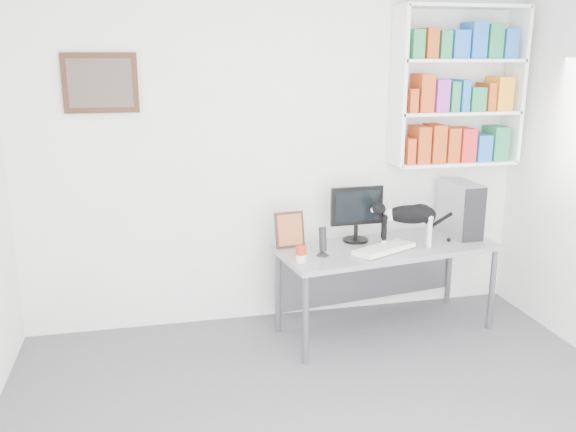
{
  "coord_description": "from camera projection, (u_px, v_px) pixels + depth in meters",
  "views": [
    {
      "loc": [
        -0.97,
        -2.61,
        2.1
      ],
      "look_at": [
        -0.04,
        1.53,
        0.97
      ],
      "focal_mm": 38.0,
      "sensor_mm": 36.0,
      "label": 1
    }
  ],
  "objects": [
    {
      "name": "speaker",
      "position": [
        323.0,
        241.0,
        4.36
      ],
      "size": [
        0.1,
        0.1,
        0.22
      ],
      "primitive_type": "cylinder",
      "rotation": [
        0.0,
        0.0,
        0.04
      ],
      "color": "black",
      "rests_on": "desk"
    },
    {
      "name": "cat",
      "position": [
        408.0,
        225.0,
        4.56
      ],
      "size": [
        0.56,
        0.28,
        0.34
      ],
      "primitive_type": null,
      "rotation": [
        0.0,
        0.0,
        -0.26
      ],
      "color": "black",
      "rests_on": "desk"
    },
    {
      "name": "leaning_print",
      "position": [
        290.0,
        229.0,
        4.56
      ],
      "size": [
        0.23,
        0.11,
        0.28
      ],
      "primitive_type": "cube",
      "rotation": [
        0.0,
        0.0,
        0.1
      ],
      "color": "#402414",
      "rests_on": "desk"
    },
    {
      "name": "wall_art",
      "position": [
        100.0,
        83.0,
        4.3
      ],
      "size": [
        0.52,
        0.04,
        0.42
      ],
      "primitive_type": "cube",
      "color": "#402414",
      "rests_on": "room"
    },
    {
      "name": "bookshelf",
      "position": [
        458.0,
        87.0,
        4.77
      ],
      "size": [
        1.03,
        0.28,
        1.24
      ],
      "primitive_type": "cube",
      "color": "white",
      "rests_on": "room"
    },
    {
      "name": "soup_can",
      "position": [
        301.0,
        255.0,
        4.23
      ],
      "size": [
        0.09,
        0.09,
        0.11
      ],
      "primitive_type": "cylinder",
      "rotation": [
        0.0,
        0.0,
        0.26
      ],
      "color": "red",
      "rests_on": "desk"
    },
    {
      "name": "room",
      "position": [
        368.0,
        218.0,
        2.86
      ],
      "size": [
        4.01,
        4.01,
        2.7
      ],
      "color": "#56565B",
      "rests_on": "ground"
    },
    {
      "name": "monitor",
      "position": [
        356.0,
        214.0,
        4.67
      ],
      "size": [
        0.42,
        0.21,
        0.44
      ],
      "primitive_type": "cube",
      "rotation": [
        0.0,
        0.0,
        0.03
      ],
      "color": "black",
      "rests_on": "desk"
    },
    {
      "name": "desk",
      "position": [
        386.0,
        288.0,
        4.7
      ],
      "size": [
        1.74,
        0.89,
        0.69
      ],
      "primitive_type": "cube",
      "rotation": [
        0.0,
        0.0,
        0.15
      ],
      "color": "gray",
      "rests_on": "room"
    },
    {
      "name": "pc_tower",
      "position": [
        460.0,
        209.0,
        4.84
      ],
      "size": [
        0.2,
        0.43,
        0.43
      ],
      "primitive_type": "cube",
      "rotation": [
        0.0,
        0.0,
        0.02
      ],
      "color": "silver",
      "rests_on": "desk"
    },
    {
      "name": "keyboard",
      "position": [
        384.0,
        249.0,
        4.48
      ],
      "size": [
        0.53,
        0.39,
        0.04
      ],
      "primitive_type": "cube",
      "rotation": [
        0.0,
        0.0,
        0.46
      ],
      "color": "white",
      "rests_on": "desk"
    }
  ]
}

